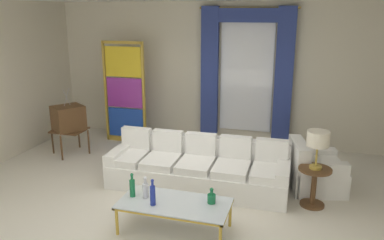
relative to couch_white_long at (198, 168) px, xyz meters
The scene contains 15 objects.
ground_plane 0.76m from the couch_white_long, 112.66° to the right, with size 16.00×16.00×0.00m, color silver.
wall_rear 2.71m from the couch_white_long, 96.29° to the left, with size 8.00×0.12×3.00m, color beige.
curtained_window 2.70m from the couch_white_long, 80.17° to the left, with size 2.00×0.17×2.70m.
couch_white_long is the anchor object (origin of this frame).
coffee_table 1.40m from the couch_white_long, 87.36° to the right, with size 1.45×0.69×0.41m.
bottle_blue_decanter 1.51m from the couch_white_long, 110.72° to the right, with size 0.07×0.07×0.34m.
bottle_crystal_tall 1.44m from the couch_white_long, 104.19° to the right, with size 0.08×0.08×0.30m.
bottle_amber_squat 1.57m from the couch_white_long, 96.60° to the right, with size 0.07×0.07×0.36m.
bottle_ruby_flask 1.39m from the couch_white_long, 67.42° to the right, with size 0.11×0.11×0.21m.
vintage_tv 3.00m from the couch_white_long, 166.25° to the left, with size 0.75×0.77×1.35m.
armchair_white 1.87m from the couch_white_long, 13.05° to the left, with size 0.99×0.97×0.80m.
stained_glass_divider 2.85m from the couch_white_long, 141.10° to the left, with size 0.95×0.05×2.20m.
peacock_figurine 2.16m from the couch_white_long, 143.55° to the left, with size 0.44×0.60×0.50m.
round_side_table 1.83m from the couch_white_long, ahead, with size 0.48×0.48×0.59m.
table_lamp_brass 1.96m from the couch_white_long, ahead, with size 0.32×0.32×0.57m.
Camera 1 is at (1.83, -5.03, 2.82)m, focal length 36.08 mm.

